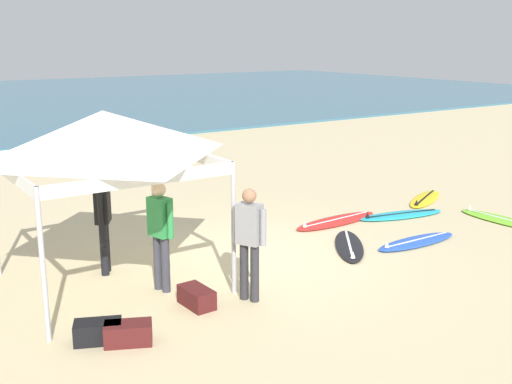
{
  "coord_description": "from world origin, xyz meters",
  "views": [
    {
      "loc": [
        -5.76,
        -8.73,
        3.81
      ],
      "look_at": [
        0.6,
        0.76,
        1.0
      ],
      "focal_mm": 44.31,
      "sensor_mm": 36.0,
      "label": 1
    }
  ],
  "objects_px": {
    "surfboard_cyan": "(401,215)",
    "person_grey": "(249,237)",
    "gear_bag_by_pole": "(128,333)",
    "gear_bag_on_sand": "(197,297)",
    "surfboard_blue": "(416,242)",
    "surfboard_black": "(349,246)",
    "surfboard_lime": "(503,220)",
    "surfboard_red": "(336,221)",
    "gear_bag_near_tent": "(98,332)",
    "surfboard_yellow": "(425,199)",
    "person_green": "(160,229)",
    "person_black": "(103,216)",
    "canopy_tent": "(104,135)"
  },
  "relations": [
    {
      "from": "surfboard_cyan",
      "to": "person_grey",
      "type": "height_order",
      "value": "person_grey"
    },
    {
      "from": "gear_bag_by_pole",
      "to": "gear_bag_on_sand",
      "type": "distance_m",
      "value": 1.38
    },
    {
      "from": "surfboard_blue",
      "to": "surfboard_black",
      "type": "relative_size",
      "value": 1.08
    },
    {
      "from": "person_grey",
      "to": "surfboard_lime",
      "type": "bearing_deg",
      "value": 3.71
    },
    {
      "from": "surfboard_lime",
      "to": "gear_bag_by_pole",
      "type": "height_order",
      "value": "gear_bag_by_pole"
    },
    {
      "from": "surfboard_blue",
      "to": "surfboard_cyan",
      "type": "height_order",
      "value": "same"
    },
    {
      "from": "surfboard_red",
      "to": "gear_bag_on_sand",
      "type": "relative_size",
      "value": 3.71
    },
    {
      "from": "surfboard_lime",
      "to": "gear_bag_near_tent",
      "type": "height_order",
      "value": "gear_bag_near_tent"
    },
    {
      "from": "surfboard_red",
      "to": "gear_bag_on_sand",
      "type": "distance_m",
      "value": 4.97
    },
    {
      "from": "surfboard_cyan",
      "to": "gear_bag_by_pole",
      "type": "height_order",
      "value": "gear_bag_by_pole"
    },
    {
      "from": "surfboard_lime",
      "to": "surfboard_yellow",
      "type": "bearing_deg",
      "value": 89.81
    },
    {
      "from": "gear_bag_near_tent",
      "to": "gear_bag_by_pole",
      "type": "relative_size",
      "value": 1.0
    },
    {
      "from": "surfboard_red",
      "to": "person_green",
      "type": "distance_m",
      "value": 4.92
    },
    {
      "from": "surfboard_lime",
      "to": "gear_bag_near_tent",
      "type": "bearing_deg",
      "value": -177.06
    },
    {
      "from": "surfboard_red",
      "to": "gear_bag_by_pole",
      "type": "xyz_separation_m",
      "value": [
        -5.78,
        -2.65,
        0.1
      ]
    },
    {
      "from": "surfboard_blue",
      "to": "gear_bag_by_pole",
      "type": "xyz_separation_m",
      "value": [
        -6.12,
        -0.74,
        0.1
      ]
    },
    {
      "from": "gear_bag_by_pole",
      "to": "gear_bag_on_sand",
      "type": "height_order",
      "value": "same"
    },
    {
      "from": "surfboard_yellow",
      "to": "gear_bag_by_pole",
      "type": "xyz_separation_m",
      "value": [
        -8.77,
        -2.88,
        0.1
      ]
    },
    {
      "from": "surfboard_black",
      "to": "gear_bag_by_pole",
      "type": "bearing_deg",
      "value": -165.54
    },
    {
      "from": "surfboard_black",
      "to": "surfboard_cyan",
      "type": "height_order",
      "value": "same"
    },
    {
      "from": "gear_bag_by_pole",
      "to": "person_green",
      "type": "bearing_deg",
      "value": 50.18
    },
    {
      "from": "surfboard_blue",
      "to": "person_black",
      "type": "relative_size",
      "value": 1.13
    },
    {
      "from": "surfboard_lime",
      "to": "person_green",
      "type": "relative_size",
      "value": 1.21
    },
    {
      "from": "canopy_tent",
      "to": "gear_bag_near_tent",
      "type": "distance_m",
      "value": 3.0
    },
    {
      "from": "surfboard_lime",
      "to": "person_grey",
      "type": "bearing_deg",
      "value": -176.29
    },
    {
      "from": "surfboard_black",
      "to": "gear_bag_near_tent",
      "type": "xyz_separation_m",
      "value": [
        -5.2,
        -1.0,
        0.1
      ]
    },
    {
      "from": "surfboard_lime",
      "to": "surfboard_black",
      "type": "relative_size",
      "value": 1.15
    },
    {
      "from": "surfboard_red",
      "to": "person_grey",
      "type": "height_order",
      "value": "person_grey"
    },
    {
      "from": "person_black",
      "to": "canopy_tent",
      "type": "bearing_deg",
      "value": -100.4
    },
    {
      "from": "surfboard_blue",
      "to": "person_grey",
      "type": "relative_size",
      "value": 1.13
    },
    {
      "from": "surfboard_cyan",
      "to": "gear_bag_near_tent",
      "type": "relative_size",
      "value": 3.58
    },
    {
      "from": "surfboard_yellow",
      "to": "gear_bag_on_sand",
      "type": "relative_size",
      "value": 3.18
    },
    {
      "from": "person_green",
      "to": "gear_bag_on_sand",
      "type": "height_order",
      "value": "person_green"
    },
    {
      "from": "person_grey",
      "to": "gear_bag_near_tent",
      "type": "xyz_separation_m",
      "value": [
        -2.34,
        -0.03,
        -0.85
      ]
    },
    {
      "from": "gear_bag_by_pole",
      "to": "surfboard_cyan",
      "type": "bearing_deg",
      "value": 16.94
    },
    {
      "from": "person_green",
      "to": "gear_bag_by_pole",
      "type": "bearing_deg",
      "value": -129.82
    },
    {
      "from": "surfboard_blue",
      "to": "gear_bag_near_tent",
      "type": "relative_size",
      "value": 3.23
    },
    {
      "from": "surfboard_red",
      "to": "person_black",
      "type": "height_order",
      "value": "person_black"
    },
    {
      "from": "surfboard_blue",
      "to": "surfboard_black",
      "type": "xyz_separation_m",
      "value": [
        -1.23,
        0.53,
        0.0
      ]
    },
    {
      "from": "surfboard_yellow",
      "to": "person_black",
      "type": "height_order",
      "value": "person_black"
    },
    {
      "from": "canopy_tent",
      "to": "surfboard_blue",
      "type": "distance_m",
      "value": 6.16
    },
    {
      "from": "canopy_tent",
      "to": "person_grey",
      "type": "distance_m",
      "value": 2.67
    },
    {
      "from": "surfboard_yellow",
      "to": "person_green",
      "type": "relative_size",
      "value": 1.12
    },
    {
      "from": "person_black",
      "to": "person_green",
      "type": "xyz_separation_m",
      "value": [
        0.46,
        -1.19,
        0.0
      ]
    },
    {
      "from": "surfboard_red",
      "to": "person_grey",
      "type": "bearing_deg",
      "value": -147.74
    },
    {
      "from": "surfboard_red",
      "to": "surfboard_black",
      "type": "bearing_deg",
      "value": -122.35
    },
    {
      "from": "surfboard_black",
      "to": "surfboard_lime",
      "type": "bearing_deg",
      "value": -7.93
    },
    {
      "from": "surfboard_yellow",
      "to": "surfboard_cyan",
      "type": "relative_size",
      "value": 0.89
    },
    {
      "from": "canopy_tent",
      "to": "person_grey",
      "type": "bearing_deg",
      "value": -50.13
    },
    {
      "from": "person_grey",
      "to": "gear_bag_by_pole",
      "type": "distance_m",
      "value": 2.23
    }
  ]
}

